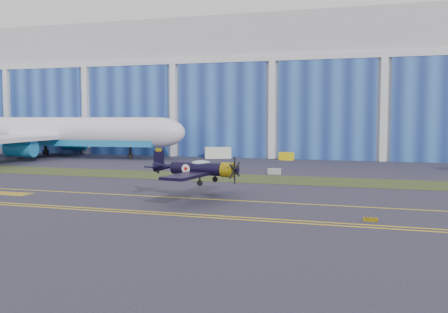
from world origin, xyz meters
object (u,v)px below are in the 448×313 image
(warbird, at_px, (198,169))
(tug, at_px, (286,156))
(jetliner, at_px, (45,100))
(shipping_container, at_px, (218,153))

(warbird, xyz_separation_m, tug, (-0.71, 52.11, -2.52))
(warbird, height_order, jetliner, jetliner)
(shipping_container, bearing_deg, warbird, -97.24)
(shipping_container, distance_m, tug, 14.44)
(warbird, xyz_separation_m, shipping_container, (-15.14, 52.11, -2.13))
(tug, bearing_deg, shipping_container, -162.88)
(shipping_container, xyz_separation_m, tug, (14.43, 0.00, -0.40))
(warbird, bearing_deg, tug, 97.54)
(warbird, relative_size, tug, 5.55)
(jetliner, xyz_separation_m, shipping_container, (35.87, 8.31, -10.96))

